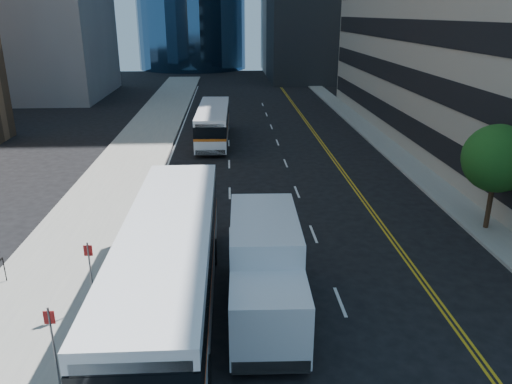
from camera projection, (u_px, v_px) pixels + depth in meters
ground at (338, 335)px, 16.49m from camera, size 160.00×160.00×0.00m
sidewalk_west at (140, 147)px, 39.39m from camera, size 5.00×90.00×0.15m
sidewalk_east at (383, 143)px, 40.41m from camera, size 2.00×90.00×0.15m
street_tree at (497, 159)px, 23.24m from camera, size 3.20×3.20×5.10m
bus_front at (170, 265)px, 17.11m from camera, size 3.03×13.42×3.46m
bus_rear at (213, 123)px, 40.86m from camera, size 2.63×10.97×2.82m
box_truck at (265, 269)px, 17.12m from camera, size 2.55×6.96×3.30m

